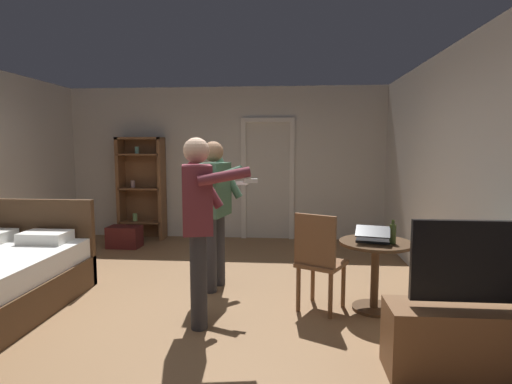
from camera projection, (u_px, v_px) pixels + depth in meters
name	position (u px, v px, depth m)	size (l,w,h in m)	color
ground_plane	(172.00, 312.00, 4.06)	(7.47, 7.47, 0.00)	olive
wall_back	(226.00, 163.00, 7.34)	(5.82, 0.12, 2.67)	beige
wall_right	(480.00, 180.00, 3.68)	(0.12, 7.04, 2.67)	beige
doorway_frame	(268.00, 170.00, 7.21)	(0.93, 0.08, 2.13)	white
bookshelf	(142.00, 184.00, 7.28)	(0.81, 0.32, 1.80)	brown
tv_flatscreen	(478.00, 333.00, 2.90)	(1.27, 0.40, 1.13)	brown
side_table	(375.00, 263.00, 4.08)	(0.72, 0.72, 0.70)	#4C331E
laptop	(373.00, 237.00, 4.02)	(0.39, 0.39, 0.17)	black
bottle_on_table	(393.00, 234.00, 3.96)	(0.06, 0.06, 0.23)	#3B491E
wooden_chair	(319.00, 258.00, 4.03)	(0.57, 0.57, 0.99)	brown
person_blue_shirt	(198.00, 217.00, 3.72)	(0.74, 0.61, 1.72)	#333338
person_striped_shirt	(215.00, 204.00, 4.66)	(0.61, 0.70, 1.69)	#333338
suitcase_dark	(125.00, 237.00, 6.67)	(0.51, 0.33, 0.35)	#4C1919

